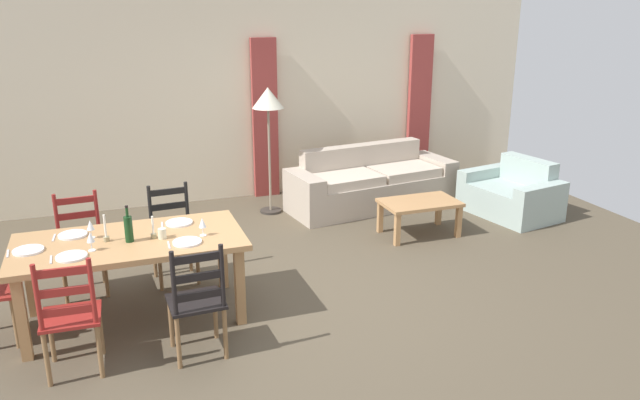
{
  "coord_description": "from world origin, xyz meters",
  "views": [
    {
      "loc": [
        -1.48,
        -5.14,
        2.68
      ],
      "look_at": [
        0.54,
        0.49,
        0.75
      ],
      "focal_mm": 34.91,
      "sensor_mm": 36.0,
      "label": 1
    }
  ],
  "objects_px": {
    "coffee_cup_primary": "(162,234)",
    "wine_glass_near_right": "(202,223)",
    "dining_chair_near_right": "(197,301)",
    "dining_chair_far_right": "(173,234)",
    "coffee_table": "(420,206)",
    "couch": "(370,185)",
    "wine_glass_far_left": "(90,226)",
    "wine_bottle": "(129,228)",
    "dining_table": "(130,249)",
    "wine_glass_near_left": "(90,238)",
    "dining_chair_far_left": "(81,244)",
    "standing_lamp": "(268,106)",
    "armchair_upholstered": "(514,195)",
    "dining_chair_near_left": "(70,316)"
  },
  "relations": [
    {
      "from": "dining_chair_near_right",
      "to": "armchair_upholstered",
      "type": "distance_m",
      "value": 4.88
    },
    {
      "from": "dining_chair_near_left",
      "to": "wine_glass_near_right",
      "type": "xyz_separation_m",
      "value": [
        1.09,
        0.59,
        0.38
      ]
    },
    {
      "from": "dining_chair_far_right",
      "to": "wine_glass_far_left",
      "type": "height_order",
      "value": "dining_chair_far_right"
    },
    {
      "from": "armchair_upholstered",
      "to": "standing_lamp",
      "type": "height_order",
      "value": "standing_lamp"
    },
    {
      "from": "wine_glass_far_left",
      "to": "standing_lamp",
      "type": "relative_size",
      "value": 0.1
    },
    {
      "from": "wine_glass_near_left",
      "to": "coffee_cup_primary",
      "type": "bearing_deg",
      "value": 8.24
    },
    {
      "from": "wine_glass_near_left",
      "to": "coffee_table",
      "type": "distance_m",
      "value": 3.84
    },
    {
      "from": "wine_glass_near_left",
      "to": "armchair_upholstered",
      "type": "distance_m",
      "value": 5.38
    },
    {
      "from": "wine_glass_far_left",
      "to": "wine_bottle",
      "type": "bearing_deg",
      "value": -32.64
    },
    {
      "from": "dining_table",
      "to": "dining_chair_far_left",
      "type": "relative_size",
      "value": 1.98
    },
    {
      "from": "wine_glass_near_left",
      "to": "coffee_cup_primary",
      "type": "relative_size",
      "value": 1.79
    },
    {
      "from": "dining_table",
      "to": "couch",
      "type": "height_order",
      "value": "couch"
    },
    {
      "from": "wine_glass_near_right",
      "to": "coffee_table",
      "type": "relative_size",
      "value": 0.18
    },
    {
      "from": "dining_chair_far_right",
      "to": "coffee_table",
      "type": "height_order",
      "value": "dining_chair_far_right"
    },
    {
      "from": "wine_bottle",
      "to": "coffee_table",
      "type": "bearing_deg",
      "value": 17.66
    },
    {
      "from": "dining_chair_near_right",
      "to": "wine_glass_near_left",
      "type": "xyz_separation_m",
      "value": [
        -0.73,
        0.63,
        0.38
      ]
    },
    {
      "from": "coffee_cup_primary",
      "to": "wine_glass_near_right",
      "type": "bearing_deg",
      "value": -8.02
    },
    {
      "from": "wine_glass_far_left",
      "to": "coffee_table",
      "type": "distance_m",
      "value": 3.76
    },
    {
      "from": "wine_bottle",
      "to": "wine_glass_near_right",
      "type": "height_order",
      "value": "wine_bottle"
    },
    {
      "from": "dining_chair_near_right",
      "to": "wine_glass_far_left",
      "type": "bearing_deg",
      "value": 128.14
    },
    {
      "from": "dining_chair_near_left",
      "to": "couch",
      "type": "distance_m",
      "value": 4.73
    },
    {
      "from": "dining_table",
      "to": "dining_chair_near_right",
      "type": "xyz_separation_m",
      "value": [
        0.43,
        -0.79,
        -0.19
      ]
    },
    {
      "from": "couch",
      "to": "dining_chair_near_right",
      "type": "bearing_deg",
      "value": -132.94
    },
    {
      "from": "wine_glass_near_right",
      "to": "coffee_table",
      "type": "distance_m",
      "value": 2.99
    },
    {
      "from": "dining_chair_near_right",
      "to": "couch",
      "type": "relative_size",
      "value": 0.41
    },
    {
      "from": "dining_chair_near_right",
      "to": "dining_chair_far_left",
      "type": "height_order",
      "value": "same"
    },
    {
      "from": "wine_glass_near_left",
      "to": "couch",
      "type": "bearing_deg",
      "value": 34.0
    },
    {
      "from": "wine_bottle",
      "to": "couch",
      "type": "relative_size",
      "value": 0.13
    },
    {
      "from": "wine_bottle",
      "to": "dining_table",
      "type": "bearing_deg",
      "value": 92.76
    },
    {
      "from": "dining_chair_near_left",
      "to": "wine_glass_far_left",
      "type": "height_order",
      "value": "dining_chair_near_left"
    },
    {
      "from": "dining_chair_near_right",
      "to": "wine_glass_near_right",
      "type": "distance_m",
      "value": 0.79
    },
    {
      "from": "wine_bottle",
      "to": "coffee_cup_primary",
      "type": "height_order",
      "value": "wine_bottle"
    },
    {
      "from": "wine_glass_near_left",
      "to": "wine_glass_near_right",
      "type": "xyz_separation_m",
      "value": [
        0.9,
        0.03,
        0.0
      ]
    },
    {
      "from": "dining_chair_near_left",
      "to": "dining_chair_far_right",
      "type": "bearing_deg",
      "value": 57.7
    },
    {
      "from": "wine_glass_near_right",
      "to": "coffee_table",
      "type": "xyz_separation_m",
      "value": [
        2.72,
        1.13,
        -0.51
      ]
    },
    {
      "from": "wine_glass_far_left",
      "to": "coffee_table",
      "type": "xyz_separation_m",
      "value": [
        3.62,
        0.87,
        -0.51
      ]
    },
    {
      "from": "dining_chair_near_right",
      "to": "dining_chair_far_right",
      "type": "bearing_deg",
      "value": 89.8
    },
    {
      "from": "dining_chair_far_right",
      "to": "dining_table",
      "type": "bearing_deg",
      "value": -120.59
    },
    {
      "from": "dining_chair_far_right",
      "to": "couch",
      "type": "xyz_separation_m",
      "value": [
        2.79,
        1.49,
        -0.19
      ]
    },
    {
      "from": "coffee_cup_primary",
      "to": "armchair_upholstered",
      "type": "xyz_separation_m",
      "value": [
        4.58,
        1.34,
        -0.55
      ]
    },
    {
      "from": "coffee_cup_primary",
      "to": "dining_chair_near_right",
      "type": "bearing_deg",
      "value": -77.24
    },
    {
      "from": "wine_glass_near_right",
      "to": "dining_chair_near_right",
      "type": "bearing_deg",
      "value": -104.77
    },
    {
      "from": "dining_table",
      "to": "wine_glass_near_right",
      "type": "height_order",
      "value": "wine_glass_near_right"
    },
    {
      "from": "standing_lamp",
      "to": "couch",
      "type": "bearing_deg",
      "value": -7.86
    },
    {
      "from": "standing_lamp",
      "to": "dining_chair_far_right",
      "type": "bearing_deg",
      "value": -130.95
    },
    {
      "from": "dining_chair_far_right",
      "to": "wine_bottle",
      "type": "bearing_deg",
      "value": -118.73
    },
    {
      "from": "dining_chair_near_left",
      "to": "dining_chair_near_right",
      "type": "bearing_deg",
      "value": -4.45
    },
    {
      "from": "standing_lamp",
      "to": "wine_glass_near_right",
      "type": "bearing_deg",
      "value": -116.86
    },
    {
      "from": "dining_chair_near_left",
      "to": "wine_glass_near_left",
      "type": "distance_m",
      "value": 0.7
    },
    {
      "from": "coffee_table",
      "to": "wine_glass_near_left",
      "type": "bearing_deg",
      "value": -162.22
    }
  ]
}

